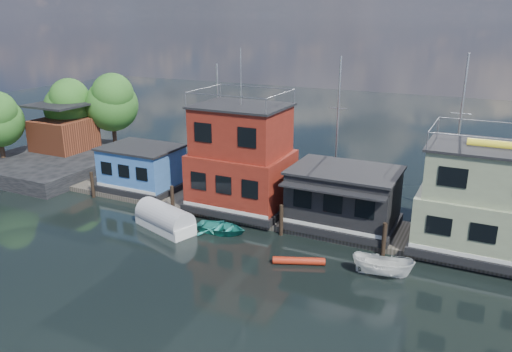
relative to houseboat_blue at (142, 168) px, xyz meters
The scene contains 13 objects.
ground 21.75m from the houseboat_blue, 33.69° to the right, with size 160.00×160.00×0.00m, color black.
dock 18.11m from the houseboat_blue, ahead, with size 48.00×5.00×0.40m, color #595147.
houseboat_blue is the anchor object (origin of this frame).
houseboat_red 9.69m from the houseboat_blue, ahead, with size 7.40×5.90×11.86m.
houseboat_dark 17.50m from the houseboat_blue, ahead, with size 7.40×6.10×4.06m.
houseboat_green 26.53m from the houseboat_blue, ahead, with size 8.40×5.90×7.03m.
pilings 17.92m from the houseboat_blue, ahead, with size 42.28×0.28×2.20m.
background_masts 23.77m from the houseboat_blue, 14.77° to the left, with size 36.40×0.16×12.00m.
shore 13.32m from the houseboat_blue, 163.07° to the left, with size 12.40×15.72×8.24m.
red_kayak 17.92m from the houseboat_blue, 20.55° to the right, with size 0.46×0.46×3.17m, color #AF2712.
tarp_runabout 8.42m from the houseboat_blue, 41.30° to the right, with size 5.15×3.30×1.95m.
motorboat 22.33m from the houseboat_blue, 14.47° to the right, with size 1.33×3.54×1.37m, color white.
dinghy_teal 11.15m from the houseboat_blue, 23.06° to the right, with size 2.60×3.64×0.75m, color teal.
Camera 1 is at (8.34, -19.85, 14.42)m, focal length 35.00 mm.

